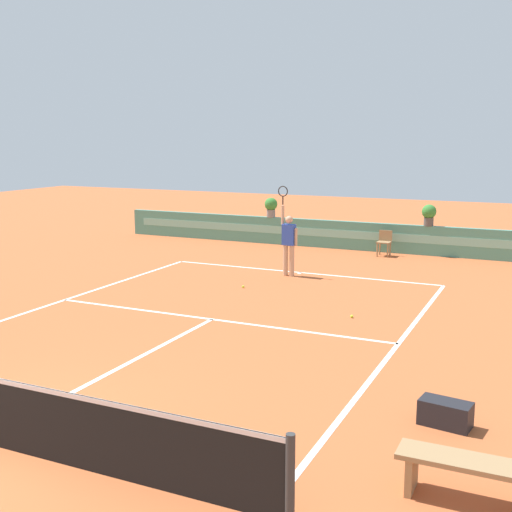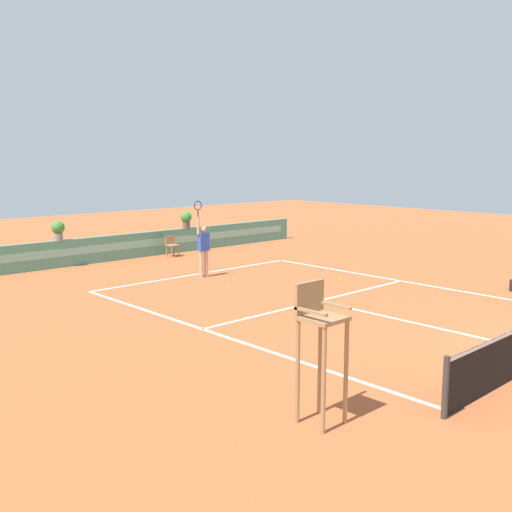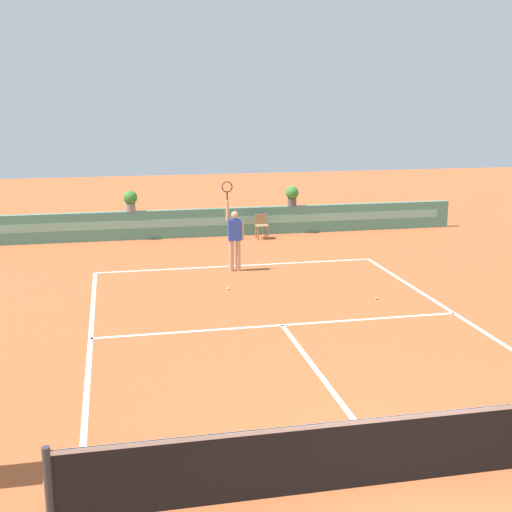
{
  "view_description": "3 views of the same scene",
  "coord_description": "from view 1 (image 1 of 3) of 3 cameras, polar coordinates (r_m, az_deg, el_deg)",
  "views": [
    {
      "loc": [
        6.66,
        -5.71,
        3.96
      ],
      "look_at": [
        -0.07,
        8.87,
        1.0
      ],
      "focal_mm": 45.58,
      "sensor_mm": 36.0,
      "label": 1
    },
    {
      "loc": [
        -12.46,
        -4.36,
        3.95
      ],
      "look_at": [
        -0.07,
        8.87,
        1.0
      ],
      "focal_mm": 41.99,
      "sensor_mm": 36.0,
      "label": 2
    },
    {
      "loc": [
        -3.52,
        -7.49,
        4.94
      ],
      "look_at": [
        -0.07,
        8.87,
        1.0
      ],
      "focal_mm": 48.09,
      "sensor_mm": 36.0,
      "label": 3
    }
  ],
  "objects": [
    {
      "name": "ground_plane",
      "position": [
        14.04,
        -4.68,
        -5.98
      ],
      "size": [
        60.0,
        60.0,
        0.0
      ],
      "primitive_type": "plane",
      "color": "#B2562D"
    },
    {
      "name": "court_lines",
      "position": [
        14.64,
        -3.3,
        -5.25
      ],
      "size": [
        8.32,
        11.94,
        0.01
      ],
      "color": "white",
      "rests_on": "ground"
    },
    {
      "name": "back_wall_barrier",
      "position": [
        23.33,
        7.92,
        1.82
      ],
      "size": [
        18.0,
        0.21,
        1.0
      ],
      "color": "#4C8E7A",
      "rests_on": "ground"
    },
    {
      "name": "ball_kid_chair",
      "position": [
        22.24,
        11.2,
        1.24
      ],
      "size": [
        0.44,
        0.44,
        0.85
      ],
      "color": "#99754C",
      "rests_on": "ground"
    },
    {
      "name": "bench_courtside",
      "position": [
        7.79,
        18.38,
        -17.5
      ],
      "size": [
        1.6,
        0.44,
        0.51
      ],
      "color": "#99754C",
      "rests_on": "ground"
    },
    {
      "name": "gear_bag",
      "position": [
        9.62,
        16.28,
        -13.12
      ],
      "size": [
        0.74,
        0.46,
        0.36
      ],
      "primitive_type": "cube",
      "rotation": [
        0.0,
        0.0,
        -0.14
      ],
      "color": "black",
      "rests_on": "ground"
    },
    {
      "name": "tennis_player",
      "position": [
        18.6,
        2.88,
        1.43
      ],
      "size": [
        0.62,
        0.24,
        2.58
      ],
      "color": "tan",
      "rests_on": "ground"
    },
    {
      "name": "tennis_ball_near_baseline",
      "position": [
        17.26,
        -1.14,
        -2.71
      ],
      "size": [
        0.07,
        0.07,
        0.07
      ],
      "primitive_type": "sphere",
      "color": "#CCE033",
      "rests_on": "ground"
    },
    {
      "name": "tennis_ball_mid_court",
      "position": [
        14.61,
        8.41,
        -5.26
      ],
      "size": [
        0.07,
        0.07,
        0.07
      ],
      "primitive_type": "sphere",
      "color": "#CCE033",
      "rests_on": "ground"
    },
    {
      "name": "potted_plant_right",
      "position": [
        22.57,
        14.94,
        3.61
      ],
      "size": [
        0.48,
        0.48,
        0.72
      ],
      "color": "#514C47",
      "rests_on": "back_wall_barrier"
    },
    {
      "name": "potted_plant_left",
      "position": [
        24.22,
        1.32,
        4.41
      ],
      "size": [
        0.48,
        0.48,
        0.72
      ],
      "color": "gray",
      "rests_on": "back_wall_barrier"
    }
  ]
}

